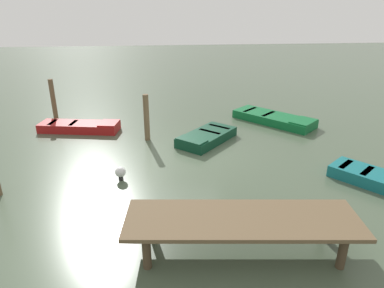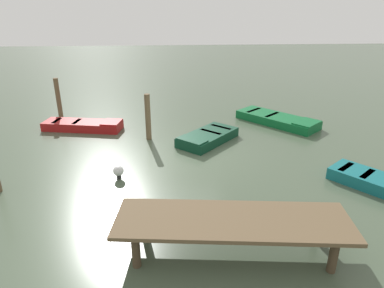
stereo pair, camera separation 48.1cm
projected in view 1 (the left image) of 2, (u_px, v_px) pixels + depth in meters
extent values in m
plane|color=#475642|center=(192.00, 152.00, 13.87)|extent=(80.00, 80.00, 0.00)
cube|color=brown|center=(242.00, 220.00, 7.96)|extent=(5.64, 2.21, 0.10)
cylinder|color=#473927|center=(147.00, 252.00, 7.62)|extent=(0.20, 0.20, 0.85)
cylinder|color=#473927|center=(152.00, 222.00, 8.66)|extent=(0.20, 0.20, 0.85)
cylinder|color=#473927|center=(343.00, 252.00, 7.61)|extent=(0.20, 0.20, 0.85)
cylinder|color=#473927|center=(324.00, 222.00, 8.66)|extent=(0.20, 0.20, 0.85)
cube|color=#14666B|center=(372.00, 178.00, 11.37)|extent=(2.54, 2.76, 0.40)
cube|color=beige|center=(373.00, 174.00, 11.32)|extent=(2.10, 2.30, 0.04)
cube|color=#9B9789|center=(367.00, 171.00, 11.43)|extent=(0.83, 0.72, 0.04)
cube|color=#9B9789|center=(346.00, 165.00, 11.90)|extent=(0.83, 0.72, 0.04)
cube|color=#0C3823|center=(207.00, 137.00, 14.88)|extent=(2.96, 3.06, 0.40)
cube|color=maroon|center=(207.00, 134.00, 14.83)|extent=(2.45, 2.54, 0.04)
cube|color=#0C3823|center=(192.00, 140.00, 13.95)|extent=(1.34, 1.30, 0.06)
cube|color=maroon|center=(210.00, 132.00, 14.98)|extent=(0.92, 0.87, 0.04)
cube|color=maroon|center=(219.00, 127.00, 15.57)|extent=(0.92, 0.87, 0.04)
cube|color=#0F602D|center=(273.00, 119.00, 17.28)|extent=(3.79, 4.03, 0.40)
cube|color=orange|center=(274.00, 116.00, 17.23)|extent=(3.15, 3.36, 0.04)
cube|color=#0F602D|center=(304.00, 121.00, 16.20)|extent=(1.58, 1.54, 0.06)
cube|color=#B06E1E|center=(268.00, 114.00, 17.41)|extent=(0.98, 0.90, 0.04)
cube|color=#B06E1E|center=(250.00, 110.00, 18.11)|extent=(0.98, 0.90, 0.04)
cube|color=maroon|center=(79.00, 127.00, 16.12)|extent=(3.84, 1.75, 0.40)
cube|color=black|center=(79.00, 124.00, 16.07)|extent=(3.25, 1.42, 0.04)
cube|color=maroon|center=(109.00, 123.00, 15.93)|extent=(0.98, 1.11, 0.06)
cube|color=black|center=(73.00, 123.00, 16.08)|extent=(0.35, 0.87, 0.04)
cube|color=black|center=(52.00, 123.00, 16.15)|extent=(0.35, 0.87, 0.04)
cylinder|color=brown|center=(53.00, 100.00, 17.31)|extent=(0.24, 0.24, 2.13)
cylinder|color=brown|center=(147.00, 118.00, 14.74)|extent=(0.24, 0.24, 2.05)
cylinder|color=#262626|center=(121.00, 178.00, 11.64)|extent=(0.16, 0.16, 0.12)
sphere|color=white|center=(120.00, 172.00, 11.55)|extent=(0.36, 0.36, 0.36)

